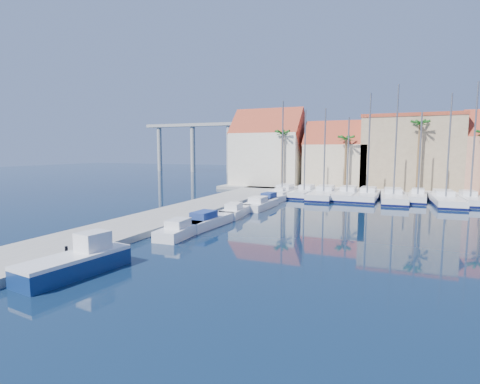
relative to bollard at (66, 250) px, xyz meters
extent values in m
plane|color=black|center=(6.64, 0.68, -0.72)|extent=(260.00, 260.00, 0.00)
cube|color=gray|center=(-2.36, 14.18, -0.47)|extent=(6.00, 77.00, 0.50)
cube|color=gray|center=(16.64, 48.68, -0.47)|extent=(54.00, 16.00, 0.50)
cylinder|color=black|center=(0.00, 0.00, 0.00)|extent=(0.18, 0.18, 0.45)
cube|color=navy|center=(2.34, -1.57, -0.27)|extent=(2.81, 6.28, 0.91)
cube|color=white|center=(2.34, -1.57, 0.29)|extent=(2.81, 6.28, 0.20)
cube|color=white|center=(2.50, -0.37, 0.84)|extent=(1.52, 1.78, 1.11)
cube|color=white|center=(2.69, 8.68, -0.32)|extent=(2.18, 5.86, 0.80)
cube|color=white|center=(2.72, 8.10, 0.38)|extent=(1.41, 2.09, 0.60)
cube|color=white|center=(2.81, 12.80, -0.32)|extent=(2.53, 6.77, 0.80)
cube|color=navy|center=(2.77, 12.14, 0.38)|extent=(1.63, 2.41, 0.60)
cube|color=white|center=(3.02, 18.39, -0.32)|extent=(2.43, 5.92, 0.80)
cube|color=white|center=(3.08, 17.82, 0.38)|extent=(1.49, 2.14, 0.60)
cube|color=white|center=(3.64, 24.09, -0.32)|extent=(2.36, 6.88, 0.80)
cube|color=white|center=(3.62, 23.41, 0.38)|extent=(1.59, 2.43, 0.60)
cube|color=white|center=(3.47, 28.38, -0.32)|extent=(2.42, 6.08, 0.80)
cube|color=navy|center=(3.42, 27.79, 0.38)|extent=(1.51, 2.19, 0.60)
cube|color=white|center=(2.95, 34.62, -0.32)|extent=(1.85, 5.11, 0.80)
cube|color=white|center=(2.97, 34.11, 0.38)|extent=(1.21, 1.82, 0.60)
cube|color=white|center=(2.97, 38.32, -0.32)|extent=(2.39, 6.74, 0.80)
cube|color=white|center=(2.94, 37.66, 0.38)|extent=(1.58, 2.39, 0.60)
cube|color=white|center=(2.77, 36.14, -0.22)|extent=(2.96, 10.61, 1.00)
cube|color=#0C103C|center=(2.77, 36.14, -0.54)|extent=(3.02, 10.67, 0.28)
cube|color=white|center=(2.75, 37.19, 0.58)|extent=(1.99, 3.21, 0.60)
cylinder|color=slate|center=(2.78, 35.61, 6.53)|extent=(0.20, 0.20, 12.51)
cube|color=white|center=(5.83, 36.95, -0.22)|extent=(2.84, 9.53, 1.00)
cube|color=#0C103C|center=(5.83, 36.95, -0.54)|extent=(2.90, 9.59, 0.28)
cube|color=white|center=(5.87, 37.89, 0.58)|extent=(1.83, 2.90, 0.60)
cylinder|color=slate|center=(5.81, 36.48, 5.91)|extent=(0.20, 0.20, 11.27)
cube|color=white|center=(8.69, 36.40, -0.22)|extent=(3.30, 11.84, 1.00)
cube|color=#0C103C|center=(8.69, 36.40, -0.54)|extent=(3.36, 11.91, 0.28)
cube|color=white|center=(8.67, 37.58, 0.58)|extent=(2.22, 3.58, 0.60)
cylinder|color=slate|center=(8.71, 35.81, 5.91)|extent=(0.20, 0.20, 11.28)
cube|color=white|center=(11.76, 36.94, -0.22)|extent=(3.07, 10.76, 1.00)
cube|color=#0C103C|center=(11.76, 36.94, -0.54)|extent=(3.13, 10.82, 0.28)
cube|color=white|center=(11.79, 38.01, 0.58)|extent=(2.03, 3.26, 0.60)
cylinder|color=slate|center=(11.75, 36.40, 5.29)|extent=(0.20, 0.20, 10.03)
cube|color=white|center=(14.42, 36.76, -0.22)|extent=(3.04, 10.51, 1.00)
cube|color=#0C103C|center=(14.42, 36.76, -0.54)|extent=(3.10, 10.57, 0.28)
cube|color=white|center=(14.45, 37.80, 0.58)|extent=(2.00, 3.19, 0.60)
cylinder|color=slate|center=(14.40, 36.23, 6.79)|extent=(0.20, 0.20, 13.03)
cube|color=white|center=(17.65, 36.41, -0.22)|extent=(3.62, 11.72, 1.00)
cube|color=#0C103C|center=(17.65, 36.41, -0.54)|extent=(3.69, 11.78, 0.28)
cube|color=white|center=(17.59, 37.56, 0.58)|extent=(2.29, 3.58, 0.60)
cylinder|color=slate|center=(17.69, 35.83, 7.20)|extent=(0.20, 0.20, 13.85)
cube|color=white|center=(20.60, 37.63, -0.22)|extent=(2.67, 8.39, 1.00)
cube|color=#0C103C|center=(20.60, 37.63, -0.54)|extent=(2.73, 8.45, 0.28)
cube|color=white|center=(20.65, 38.46, 0.58)|extent=(1.66, 2.57, 0.60)
cylinder|color=slate|center=(20.58, 37.22, 5.50)|extent=(0.20, 0.20, 10.45)
cube|color=white|center=(23.61, 36.34, -0.22)|extent=(3.62, 11.72, 1.00)
cube|color=#0C103C|center=(23.61, 36.34, -0.54)|extent=(3.68, 11.78, 0.28)
cube|color=white|center=(23.54, 37.50, 0.58)|extent=(2.29, 3.58, 0.60)
cylinder|color=slate|center=(23.64, 35.76, 6.48)|extent=(0.20, 0.20, 12.42)
cube|color=white|center=(26.37, 37.26, -0.22)|extent=(2.81, 8.67, 1.00)
cube|color=#0C103C|center=(26.37, 37.26, -0.54)|extent=(2.87, 8.73, 0.28)
cube|color=white|center=(26.31, 38.11, 0.58)|extent=(1.73, 2.66, 0.60)
cylinder|color=slate|center=(26.40, 36.84, 7.15)|extent=(0.20, 0.20, 13.76)
cube|color=beige|center=(-3.36, 47.68, 4.28)|extent=(12.00, 9.00, 9.00)
cube|color=maroon|center=(-3.36, 47.68, 8.78)|extent=(12.30, 9.00, 9.00)
cube|color=beige|center=(8.64, 47.68, 3.28)|extent=(10.00, 8.00, 7.00)
cube|color=maroon|center=(8.64, 47.68, 6.78)|extent=(10.30, 8.00, 8.00)
cube|color=#9F8562|center=(19.64, 48.68, 5.28)|extent=(14.00, 10.00, 11.00)
cube|color=maroon|center=(19.64, 48.68, 11.03)|extent=(14.20, 10.20, 0.50)
cylinder|color=brown|center=(0.64, 42.68, 4.28)|extent=(0.36, 0.36, 9.00)
sphere|color=#195418|center=(0.64, 42.68, 8.63)|extent=(2.60, 2.60, 2.60)
cylinder|color=brown|center=(10.64, 42.68, 3.78)|extent=(0.36, 0.36, 8.00)
sphere|color=#195418|center=(10.64, 42.68, 7.63)|extent=(2.60, 2.60, 2.60)
cylinder|color=brown|center=(20.64, 42.68, 4.78)|extent=(0.36, 0.36, 10.00)
sphere|color=#195418|center=(20.64, 42.68, 9.63)|extent=(2.60, 2.60, 2.60)
cube|color=#9E9E99|center=(-31.36, 82.68, 13.28)|extent=(48.00, 2.20, 0.90)
cylinder|color=#9E9E99|center=(-51.36, 82.68, 6.28)|extent=(1.40, 1.40, 14.00)
cylinder|color=#9E9E99|center=(-39.36, 82.68, 6.28)|extent=(1.40, 1.40, 14.00)
cylinder|color=#9E9E99|center=(-27.36, 82.68, 6.28)|extent=(1.40, 1.40, 14.00)
cylinder|color=#9E9E99|center=(-15.36, 82.68, 6.28)|extent=(1.40, 1.40, 14.00)
camera|label=1|loc=(18.22, -16.08, 6.02)|focal=28.00mm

